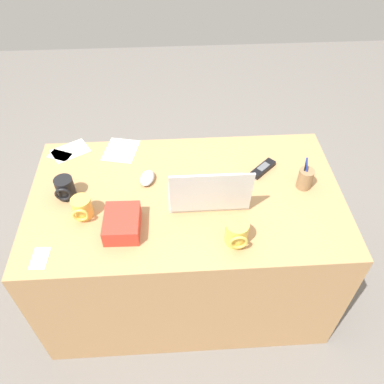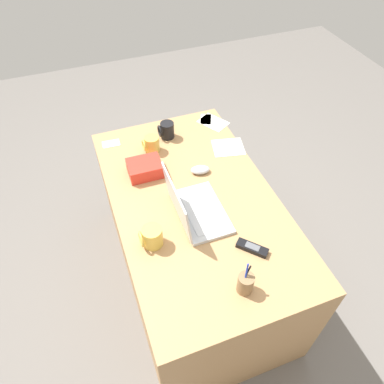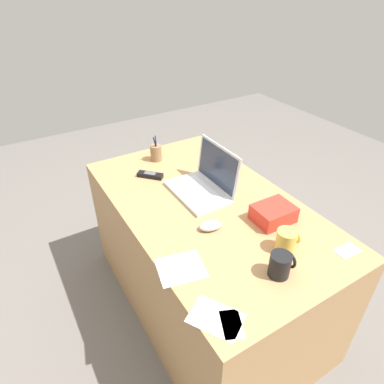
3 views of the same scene
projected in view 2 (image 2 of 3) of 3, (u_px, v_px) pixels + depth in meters
name	position (u px, v px, depth m)	size (l,w,h in m)	color
ground_plane	(194.00, 273.00, 2.33)	(6.00, 6.00, 0.00)	slate
desk	(194.00, 241.00, 2.06)	(1.39, 0.80, 0.73)	tan
laptop	(193.00, 209.00, 1.69)	(0.34, 0.24, 0.24)	silver
computer_mouse	(200.00, 170.00, 1.91)	(0.06, 0.10, 0.04)	silver
coffee_mug_white	(152.00, 237.00, 1.58)	(0.09, 0.10, 0.10)	#E0BC4C
coffee_mug_tall	(151.00, 144.00, 2.01)	(0.08, 0.09, 0.09)	#E0BC4C
coffee_mug_spare	(167.00, 130.00, 2.09)	(0.08, 0.09, 0.10)	black
cordless_phone	(252.00, 248.00, 1.58)	(0.13, 0.13, 0.03)	black
pen_holder	(245.00, 283.00, 1.42)	(0.07, 0.07, 0.17)	olive
snack_bag	(145.00, 168.00, 1.89)	(0.14, 0.18, 0.08)	red
paper_note_near_laptop	(213.00, 122.00, 2.23)	(0.17, 0.12, 0.00)	white
paper_note_left	(206.00, 119.00, 2.25)	(0.11, 0.07, 0.00)	white
paper_note_right	(111.00, 144.00, 2.09)	(0.06, 0.10, 0.00)	white
paper_note_front	(228.00, 147.00, 2.06)	(0.15, 0.18, 0.00)	white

